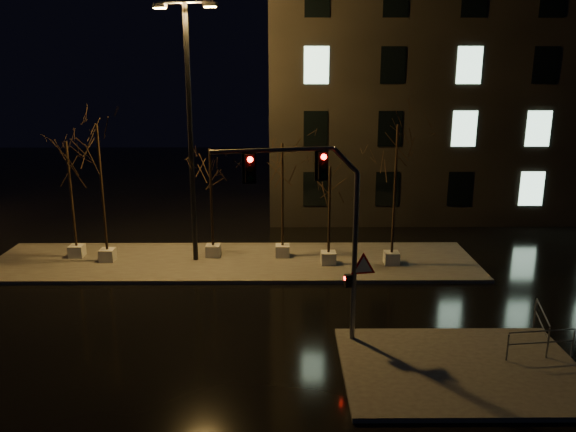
{
  "coord_description": "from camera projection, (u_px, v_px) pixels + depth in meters",
  "views": [
    {
      "loc": [
        2.29,
        -18.28,
        8.64
      ],
      "look_at": [
        2.45,
        3.87,
        2.8
      ],
      "focal_mm": 35.0,
      "sensor_mm": 36.0,
      "label": 1
    }
  ],
  "objects": [
    {
      "name": "sidewalk_corner",
      "position": [
        461.0,
        369.0,
        16.51
      ],
      "size": [
        7.0,
        5.0,
        0.15
      ],
      "primitive_type": "cube",
      "color": "#46433F",
      "rests_on": "ground"
    },
    {
      "name": "ground",
      "position": [
        220.0,
        320.0,
        19.86
      ],
      "size": [
        90.0,
        90.0,
        0.0
      ],
      "primitive_type": "plane",
      "color": "black",
      "rests_on": "ground"
    },
    {
      "name": "tree_4",
      "position": [
        330.0,
        189.0,
        24.32
      ],
      "size": [
        1.8,
        1.8,
        4.52
      ],
      "color": "beige",
      "rests_on": "median"
    },
    {
      "name": "tree_3",
      "position": [
        282.0,
        169.0,
        25.12
      ],
      "size": [
        1.8,
        1.8,
        5.43
      ],
      "color": "beige",
      "rests_on": "median"
    },
    {
      "name": "tree_5",
      "position": [
        396.0,
        157.0,
        23.95
      ],
      "size": [
        1.8,
        1.8,
        6.38
      ],
      "color": "beige",
      "rests_on": "median"
    },
    {
      "name": "guard_rail_b",
      "position": [
        542.0,
        322.0,
        17.85
      ],
      "size": [
        0.57,
        2.14,
        1.04
      ],
      "rotation": [
        0.0,
        0.0,
        1.33
      ],
      "color": "slate",
      "rests_on": "sidewalk_corner"
    },
    {
      "name": "tree_0",
      "position": [
        69.0,
        168.0,
        25.06
      ],
      "size": [
        1.8,
        1.8,
        5.52
      ],
      "color": "beige",
      "rests_on": "median"
    },
    {
      "name": "streetlight_main",
      "position": [
        190.0,
        117.0,
        24.1
      ],
      "size": [
        2.77,
        0.95,
        11.17
      ],
      "rotation": [
        0.0,
        0.0,
        -0.23
      ],
      "color": "black",
      "rests_on": "median"
    },
    {
      "name": "tree_1",
      "position": [
        99.0,
        156.0,
        24.36
      ],
      "size": [
        1.8,
        1.8,
        6.36
      ],
      "color": "beige",
      "rests_on": "median"
    },
    {
      "name": "traffic_signal_mast",
      "position": [
        324.0,
        217.0,
        16.98
      ],
      "size": [
        5.05,
        1.12,
        6.27
      ],
      "rotation": [
        0.0,
        0.0,
        0.21
      ],
      "color": "slate",
      "rests_on": "sidewalk_corner"
    },
    {
      "name": "building",
      "position": [
        469.0,
        87.0,
        35.45
      ],
      "size": [
        25.0,
        12.0,
        15.0
      ],
      "primitive_type": "cube",
      "color": "black",
      "rests_on": "ground"
    },
    {
      "name": "guard_rail_a",
      "position": [
        541.0,
        340.0,
        16.81
      ],
      "size": [
        2.13,
        0.28,
        0.92
      ],
      "rotation": [
        0.0,
        0.0,
        0.11
      ],
      "color": "slate",
      "rests_on": "sidewalk_corner"
    },
    {
      "name": "median",
      "position": [
        234.0,
        262.0,
        25.64
      ],
      "size": [
        22.0,
        5.0,
        0.15
      ],
      "primitive_type": "cube",
      "color": "#46433F",
      "rests_on": "ground"
    },
    {
      "name": "tree_2",
      "position": [
        210.0,
        173.0,
        25.18
      ],
      "size": [
        1.8,
        1.8,
        5.19
      ],
      "color": "beige",
      "rests_on": "median"
    }
  ]
}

